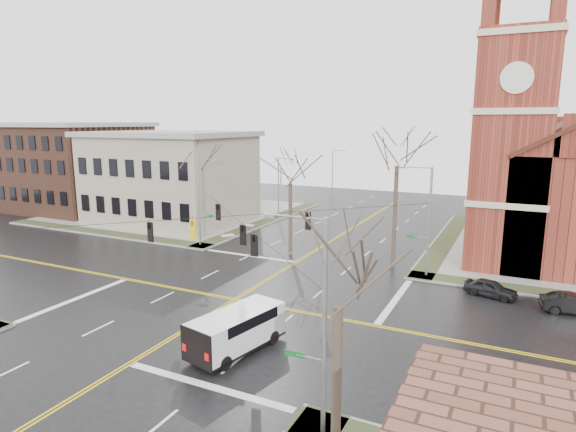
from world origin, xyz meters
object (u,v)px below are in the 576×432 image
at_px(tree_nw_near, 290,179).
at_px(tree_ne, 397,159).
at_px(tree_se, 339,295).
at_px(parked_car_a, 491,288).
at_px(parked_car_b, 573,304).
at_px(signal_pole_ne, 427,218).
at_px(streetlight_north_b, 333,171).
at_px(tree_nw_far, 200,163).
at_px(cargo_van, 240,327).
at_px(signal_pole_nw, 200,199).
at_px(signal_pole_se, 320,321).
at_px(streetlight_north_a, 279,185).

distance_m(tree_nw_near, tree_ne, 10.31).
height_order(tree_ne, tree_se, tree_ne).
height_order(parked_car_a, parked_car_b, parked_car_b).
distance_m(signal_pole_ne, tree_nw_near, 13.42).
bearing_deg(tree_se, streetlight_north_b, 110.86).
height_order(tree_nw_far, tree_nw_near, tree_nw_far).
distance_m(cargo_van, tree_se, 11.97).
distance_m(signal_pole_nw, streetlight_north_b, 36.51).
bearing_deg(signal_pole_se, parked_car_a, 75.38).
distance_m(streetlight_north_b, tree_nw_far, 34.07).
xyz_separation_m(tree_nw_near, tree_ne, (10.06, 0.24, 2.22)).
bearing_deg(streetlight_north_a, tree_nw_far, -100.71).
xyz_separation_m(streetlight_north_a, tree_ne, (18.91, -14.78, 5.08)).
xyz_separation_m(streetlight_north_a, tree_se, (23.33, -41.22, 2.36)).
xyz_separation_m(tree_nw_far, tree_ne, (21.52, -1.02, 1.24)).
distance_m(streetlight_north_a, tree_se, 47.43).
distance_m(streetlight_north_b, parked_car_b, 51.85).
xyz_separation_m(streetlight_north_a, cargo_van, (15.08, -34.50, -3.12)).
height_order(streetlight_north_b, tree_ne, tree_ne).
height_order(cargo_van, tree_nw_far, tree_nw_far).
distance_m(streetlight_north_b, tree_se, 65.56).
height_order(signal_pole_ne, streetlight_north_a, signal_pole_ne).
bearing_deg(tree_nw_far, parked_car_a, -10.27).
xyz_separation_m(cargo_van, tree_nw_near, (-6.23, 19.48, 5.99)).
xyz_separation_m(signal_pole_ne, tree_nw_near, (-13.12, 1.48, 2.39)).
relative_size(signal_pole_ne, cargo_van, 1.42).
relative_size(signal_pole_ne, streetlight_north_b, 1.12).
bearing_deg(signal_pole_nw, tree_nw_near, 8.85).
bearing_deg(cargo_van, tree_nw_far, 142.68).
distance_m(streetlight_north_a, parked_car_b, 38.45).
relative_size(signal_pole_nw, tree_nw_near, 0.89).
bearing_deg(tree_se, tree_nw_near, 118.92).
relative_size(signal_pole_nw, tree_ne, 0.68).
bearing_deg(parked_car_b, tree_ne, 58.75).
relative_size(tree_nw_far, tree_se, 1.22).
height_order(parked_car_a, tree_nw_near, tree_nw_near).
relative_size(tree_nw_far, tree_nw_near, 1.14).
xyz_separation_m(cargo_van, parked_car_b, (17.40, 14.26, -0.68)).
bearing_deg(signal_pole_ne, streetlight_north_a, 143.10).
bearing_deg(tree_nw_far, signal_pole_se, -46.33).
relative_size(signal_pole_ne, tree_se, 0.96).
xyz_separation_m(signal_pole_nw, tree_nw_near, (9.52, 1.48, 2.39)).
distance_m(signal_pole_nw, parked_car_b, 33.63).
xyz_separation_m(tree_ne, tree_se, (4.42, -26.45, -2.73)).
distance_m(streetlight_north_b, parked_car_a, 47.88).
bearing_deg(signal_pole_nw, parked_car_b, -6.44).
distance_m(parked_car_b, tree_ne, 17.11).
distance_m(parked_car_a, tree_nw_far, 31.33).
bearing_deg(tree_se, parked_car_a, 79.85).
bearing_deg(streetlight_north_b, cargo_van, -74.53).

